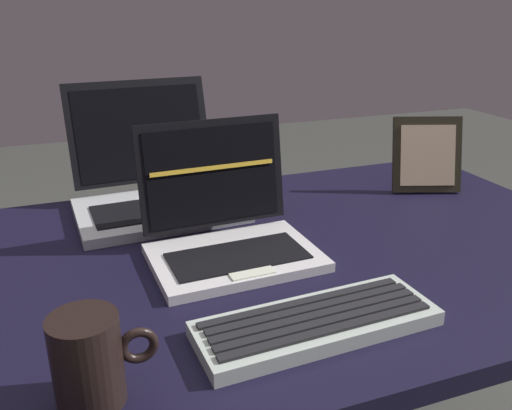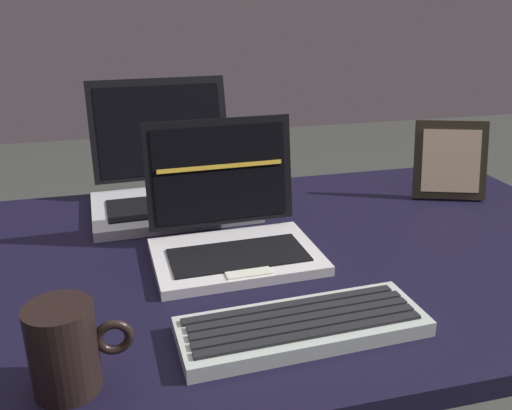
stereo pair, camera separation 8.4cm
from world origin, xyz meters
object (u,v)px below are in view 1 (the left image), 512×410
object	(u,v)px
laptop_front	(228,230)
laptop_rear	(154,185)
photo_frame	(427,155)
external_keyboard	(315,323)
coffee_mug	(89,360)

from	to	relation	value
laptop_front	laptop_rear	size ratio (longest dim) A/B	0.84
laptop_rear	photo_frame	distance (m)	0.60
external_keyboard	photo_frame	world-z (taller)	photo_frame
external_keyboard	coffee_mug	xyz separation A→B (m)	(-0.28, -0.03, 0.04)
external_keyboard	photo_frame	xyz separation A→B (m)	(0.48, 0.41, 0.07)
laptop_rear	external_keyboard	bearing A→B (deg)	-77.42
laptop_rear	coffee_mug	distance (m)	0.57
laptop_front	external_keyboard	xyz separation A→B (m)	(0.04, -0.26, -0.03)
laptop_rear	external_keyboard	size ratio (longest dim) A/B	1.01
laptop_front	laptop_rear	xyz separation A→B (m)	(-0.08, 0.26, 0.00)
external_keyboard	photo_frame	distance (m)	0.63
laptop_front	laptop_rear	world-z (taller)	laptop_rear
laptop_rear	photo_frame	world-z (taller)	laptop_rear
external_keyboard	laptop_rear	bearing A→B (deg)	102.58
external_keyboard	photo_frame	size ratio (longest dim) A/B	1.99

